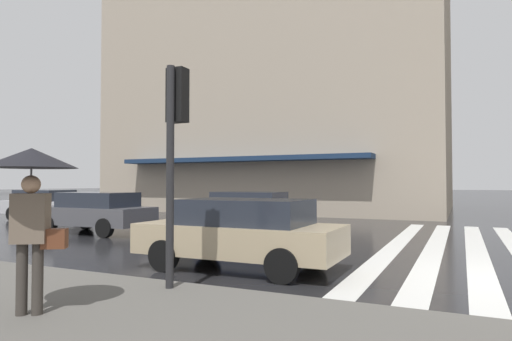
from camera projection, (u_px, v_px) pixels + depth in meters
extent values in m
cube|color=silver|center=(476.00, 249.00, 11.51)|extent=(13.00, 0.50, 0.01)
cube|color=silver|center=(435.00, 247.00, 11.94)|extent=(13.00, 0.50, 0.01)
cube|color=silver|center=(397.00, 244.00, 12.36)|extent=(13.00, 0.50, 0.01)
cube|color=tan|center=(289.00, 71.00, 30.90)|extent=(14.74, 20.53, 19.14)
cube|color=#192D4C|center=(237.00, 159.00, 23.50)|extent=(1.20, 14.37, 0.24)
cylinder|color=#232326|center=(170.00, 176.00, 6.69)|extent=(0.12, 0.12, 3.38)
cube|color=black|center=(177.00, 95.00, 6.88)|extent=(0.22, 0.30, 0.85)
sphere|color=red|center=(182.00, 79.00, 7.00)|extent=(0.17, 0.17, 0.17)
sphere|color=orange|center=(182.00, 97.00, 6.99)|extent=(0.17, 0.17, 0.17)
sphere|color=green|center=(182.00, 114.00, 6.99)|extent=(0.17, 0.17, 0.17)
cube|color=#B7B7BC|center=(47.00, 207.00, 20.45)|extent=(1.75, 4.10, 0.60)
cube|color=#232833|center=(44.00, 195.00, 20.53)|extent=(1.54, 2.46, 0.50)
cylinder|color=black|center=(80.00, 213.00, 20.66)|extent=(0.20, 0.62, 0.62)
cylinder|color=black|center=(50.00, 216.00, 19.16)|extent=(0.20, 0.62, 0.62)
cylinder|color=black|center=(43.00, 212.00, 21.72)|extent=(0.20, 0.62, 0.62)
cylinder|color=black|center=(12.00, 214.00, 20.22)|extent=(0.20, 0.62, 0.62)
cube|color=#4C4C51|center=(95.00, 215.00, 15.18)|extent=(1.75, 4.10, 0.60)
cube|color=#232833|center=(98.00, 200.00, 15.13)|extent=(1.54, 2.46, 0.50)
cylinder|color=black|center=(49.00, 225.00, 14.96)|extent=(0.20, 0.62, 0.62)
cylinder|color=black|center=(86.00, 221.00, 16.45)|extent=(0.20, 0.62, 0.62)
cylinder|color=black|center=(105.00, 228.00, 13.90)|extent=(0.20, 0.62, 0.62)
cylinder|color=black|center=(139.00, 224.00, 15.39)|extent=(0.20, 0.62, 0.62)
cube|color=navy|center=(253.00, 214.00, 15.94)|extent=(1.75, 4.10, 0.60)
cube|color=#232833|center=(249.00, 199.00, 16.02)|extent=(1.54, 2.46, 0.50)
cylinder|color=black|center=(293.00, 222.00, 16.15)|extent=(0.20, 0.62, 0.62)
cylinder|color=black|center=(276.00, 226.00, 14.65)|extent=(0.20, 0.62, 0.62)
cylinder|color=black|center=(233.00, 219.00, 17.21)|extent=(0.20, 0.62, 0.62)
cylinder|color=black|center=(211.00, 223.00, 15.71)|extent=(0.20, 0.62, 0.62)
cube|color=tan|center=(240.00, 239.00, 8.87)|extent=(1.75, 4.10, 0.60)
cube|color=#232833|center=(246.00, 212.00, 8.82)|extent=(1.54, 2.46, 0.50)
cylinder|color=black|center=(164.00, 255.00, 8.64)|extent=(0.20, 0.62, 0.62)
cylinder|color=black|center=(208.00, 245.00, 10.13)|extent=(0.20, 0.62, 0.62)
cylinder|color=black|center=(282.00, 266.00, 7.58)|extent=(0.20, 0.62, 0.62)
cylinder|color=black|center=(312.00, 252.00, 9.07)|extent=(0.20, 0.62, 0.62)
cube|color=#6B5B4C|center=(31.00, 218.00, 5.32)|extent=(0.42, 0.47, 0.60)
sphere|color=tan|center=(31.00, 184.00, 5.34)|extent=(0.22, 0.22, 0.22)
cylinder|color=#38332D|center=(22.00, 279.00, 5.29)|extent=(0.13, 0.13, 0.86)
cylinder|color=#38332D|center=(38.00, 279.00, 5.31)|extent=(0.13, 0.13, 0.86)
cube|color=brown|center=(55.00, 239.00, 5.35)|extent=(0.28, 0.32, 0.24)
cone|color=black|center=(31.00, 158.00, 5.35)|extent=(1.07, 1.07, 0.24)
cylinder|color=#4C4C51|center=(31.00, 201.00, 5.33)|extent=(0.02, 0.02, 0.81)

